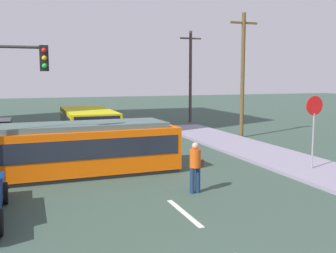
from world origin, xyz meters
The scene contains 11 objects.
ground_plane centered at (0.00, 10.00, 0.00)m, with size 120.00×120.00×0.00m, color #364C40.
lane_stripe_2 centered at (0.00, 6.00, 0.01)m, with size 0.16×2.40×0.01m, color silver.
lane_stripe_3 centered at (0.00, 17.57, 0.01)m, with size 0.16×2.40×0.01m, color silver.
lane_stripe_4 centered at (0.00, 23.57, 0.01)m, with size 0.16×2.40×0.01m, color silver.
streetcar_tram centered at (-2.57, 11.57, 1.03)m, with size 8.50×2.77×1.99m.
city_bus centered at (-0.71, 18.42, 1.11)m, with size 2.56×5.96×1.93m.
pedestrian_crossing centered at (1.08, 7.70, 0.94)m, with size 0.51×0.36×1.67m.
stop_sign centered at (6.66, 8.88, 2.19)m, with size 0.76×0.07×2.88m.
traffic_light_mast centered at (-4.70, 9.92, 3.43)m, with size 2.50×0.33×4.92m.
utility_pole_mid centered at (8.62, 17.86, 3.96)m, with size 1.80×0.24×7.56m.
utility_pole_far centered at (9.01, 26.96, 3.89)m, with size 1.80×0.24×7.43m.
Camera 1 is at (-4.13, -4.16, 3.79)m, focal length 43.53 mm.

